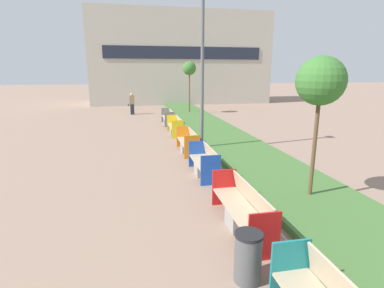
# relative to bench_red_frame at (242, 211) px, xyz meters

# --- Properties ---
(planter_grass_strip) EXTENTS (2.80, 120.00, 0.18)m
(planter_grass_strip) POSITION_rel_bench_red_frame_xyz_m (2.26, 4.92, -0.29)
(planter_grass_strip) COLOR #426B33
(planter_grass_strip) RESTS_ON ground
(building_backdrop) EXTENTS (18.90, 6.70, 9.48)m
(building_backdrop) POSITION_rel_bench_red_frame_xyz_m (3.06, 28.45, 4.36)
(building_backdrop) COLOR #B2AD9E
(building_backdrop) RESTS_ON ground
(bench_red_frame) EXTENTS (0.65, 2.47, 0.94)m
(bench_red_frame) POSITION_rel_bench_red_frame_xyz_m (0.00, 0.00, 0.00)
(bench_red_frame) COLOR gray
(bench_red_frame) RESTS_ON ground
(bench_blue_frame) EXTENTS (0.65, 1.96, 0.94)m
(bench_blue_frame) POSITION_rel_bench_red_frame_xyz_m (-0.01, 3.53, -0.01)
(bench_blue_frame) COLOR gray
(bench_blue_frame) RESTS_ON ground
(bench_orange_frame) EXTENTS (0.65, 2.09, 0.94)m
(bench_orange_frame) POSITION_rel_bench_red_frame_xyz_m (-0.00, 6.50, -0.01)
(bench_orange_frame) COLOR gray
(bench_orange_frame) RESTS_ON ground
(bench_yellow_frame) EXTENTS (0.65, 2.11, 0.94)m
(bench_yellow_frame) POSITION_rel_bench_red_frame_xyz_m (-0.00, 10.32, -0.01)
(bench_yellow_frame) COLOR gray
(bench_yellow_frame) RESTS_ON ground
(bench_grey_frame) EXTENTS (0.65, 2.21, 0.94)m
(bench_grey_frame) POSITION_rel_bench_red_frame_xyz_m (-0.00, 13.67, -0.01)
(bench_grey_frame) COLOR gray
(bench_grey_frame) RESTS_ON ground
(litter_bin) EXTENTS (0.46, 0.46, 0.86)m
(litter_bin) POSITION_rel_bench_red_frame_xyz_m (-0.52, -1.67, 0.05)
(litter_bin) COLOR #4C4F51
(litter_bin) RESTS_ON ground
(street_lamp_post) EXTENTS (0.24, 0.44, 7.28)m
(street_lamp_post) POSITION_rel_bench_red_frame_xyz_m (0.61, 6.59, 3.64)
(street_lamp_post) COLOR #56595B
(street_lamp_post) RESTS_ON ground
(sapling_tree_near) EXTENTS (1.20, 1.20, 3.72)m
(sapling_tree_near) POSITION_rel_bench_red_frame_xyz_m (2.27, 1.00, 2.72)
(sapling_tree_near) COLOR brown
(sapling_tree_near) RESTS_ON ground
(sapling_tree_far) EXTENTS (1.07, 1.07, 4.16)m
(sapling_tree_far) POSITION_rel_bench_red_frame_xyz_m (2.27, 18.32, 3.20)
(sapling_tree_far) COLOR brown
(sapling_tree_far) RESTS_ON ground
(pedestrian_walking) EXTENTS (0.53, 0.24, 1.71)m
(pedestrian_walking) POSITION_rel_bench_red_frame_xyz_m (-2.31, 18.90, 0.49)
(pedestrian_walking) COLOR #232633
(pedestrian_walking) RESTS_ON ground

